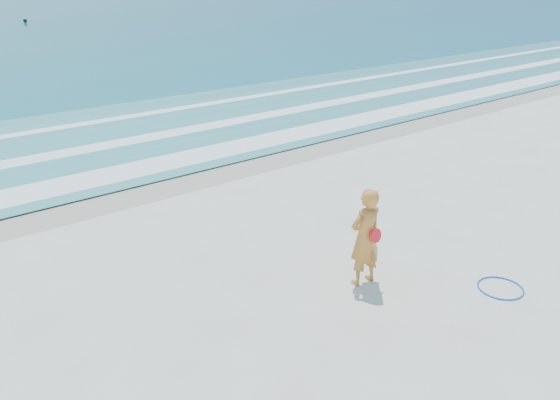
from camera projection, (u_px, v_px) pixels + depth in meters
ground at (440, 325)px, 9.04m from camera, size 400.00×400.00×0.00m
wet_sand at (176, 178)px, 15.52m from camera, size 400.00×2.40×0.00m
shallow at (106, 139)px, 19.10m from camera, size 400.00×10.00×0.01m
foam_near at (154, 165)px, 16.43m from camera, size 400.00×1.40×0.01m
foam_mid at (115, 144)px, 18.52m from camera, size 400.00×0.90×0.01m
foam_far at (80, 124)px, 20.90m from camera, size 400.00×0.60×0.01m
hoop at (500, 288)px, 10.07m from camera, size 1.05×1.05×0.03m
buoy at (25, 21)px, 65.15m from camera, size 0.44×0.44×0.44m
woman at (365, 237)px, 9.92m from camera, size 0.71×0.49×1.89m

